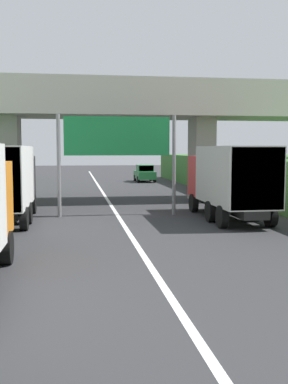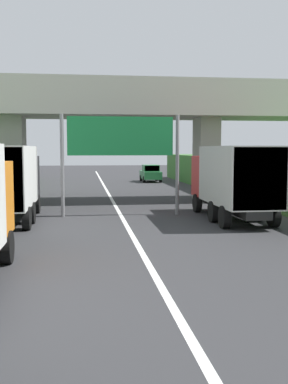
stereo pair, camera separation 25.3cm
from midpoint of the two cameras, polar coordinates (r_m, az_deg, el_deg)
The scene contains 6 objects.
lane_centre_stripe at distance 22.67m, azimuth -2.46°, elevation -3.06°, with size 0.20×94.30×0.01m, color white.
overpass_bridge at distance 29.29m, azimuth -3.68°, elevation 9.83°, with size 40.00×4.80×7.50m.
overhead_highway_sign at distance 22.83m, azimuth -2.59°, elevation 6.18°, with size 5.88×0.18×5.00m.
truck_red at distance 21.90m, azimuth 11.20°, elevation 1.63°, with size 2.44×7.30×3.44m.
truck_black at distance 21.69m, azimuth -16.13°, elevation 1.48°, with size 2.44×7.30×3.44m.
car_green at distance 46.95m, azimuth 0.97°, elevation 2.32°, with size 1.86×4.10×1.72m.
Camera 2 is at (-1.81, 4.79, 3.30)m, focal length 43.21 mm.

